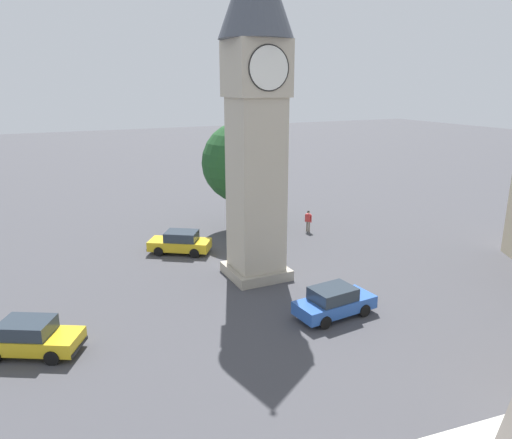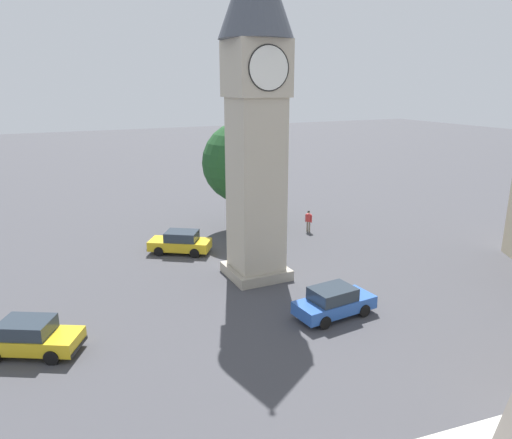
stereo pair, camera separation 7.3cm
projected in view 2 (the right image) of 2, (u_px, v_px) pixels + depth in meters
name	position (u px, v px, depth m)	size (l,w,h in m)	color
ground_plane	(256.00, 275.00, 28.81)	(200.00, 200.00, 0.00)	#424247
clock_tower	(256.00, 85.00, 25.76)	(4.05, 4.05, 19.04)	#A59C89
car_blue_kerb	(180.00, 242.00, 32.47)	(4.38, 3.67, 1.53)	gold
car_silver_kerb	(334.00, 302.00, 23.60)	(4.25, 2.07, 1.53)	#2D5BB7
car_red_corner	(30.00, 337.00, 20.34)	(4.43, 3.47, 1.53)	gold
pedestrian	(309.00, 219.00, 37.08)	(0.38, 0.48, 1.69)	#706656
tree	(242.00, 163.00, 36.50)	(6.19, 6.19, 8.44)	brown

